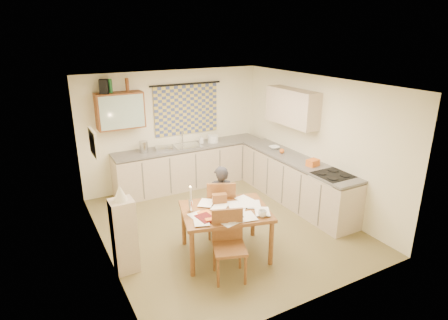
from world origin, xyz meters
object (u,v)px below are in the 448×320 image
counter_right (295,181)px  person (221,202)px  counter_back (190,166)px  dining_table (225,232)px  stove (331,199)px  shelf_stand (124,236)px  chair_far (221,218)px

counter_right → person: person is taller
counter_back → dining_table: size_ratio=2.22×
counter_back → dining_table: 2.81m
counter_right → counter_back: bearing=129.4°
stove → person: (-1.90, 0.56, 0.15)m
person → stove: bearing=-178.2°
counter_back → shelf_stand: bearing=-130.6°
counter_back → dining_table: counter_back is taller
dining_table → person: (0.20, 0.53, 0.24)m
stove → dining_table: size_ratio=0.63×
dining_table → shelf_stand: size_ratio=1.35×
counter_back → shelf_stand: (-2.07, -2.42, 0.10)m
counter_back → chair_far: chair_far is taller
stove → shelf_stand: bearing=174.3°
counter_right → person: bearing=-167.3°
counter_back → shelf_stand: 3.19m
stove → shelf_stand: 3.56m
chair_far → person: (-0.01, -0.02, 0.31)m
counter_right → chair_far: chair_far is taller
shelf_stand → counter_right: bearing=10.1°
dining_table → counter_back: bearing=92.0°
person → chair_far: bearing=-109.6°
counter_right → person: 1.95m
counter_back → shelf_stand: shelf_stand is taller
stove → chair_far: bearing=163.2°
dining_table → shelf_stand: bearing=-177.7°
counter_right → stove: (0.00, -0.98, 0.01)m
shelf_stand → person: bearing=7.1°
counter_right → dining_table: size_ratio=1.99×
shelf_stand → dining_table: bearing=-12.7°
chair_far → dining_table: bearing=94.3°
stove → person: bearing=163.7°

